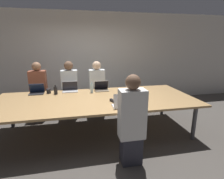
% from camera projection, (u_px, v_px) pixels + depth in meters
% --- Properties ---
extents(ground_plane, '(24.00, 24.00, 0.00)m').
position_uv_depth(ground_plane, '(97.00, 132.00, 3.80)').
color(ground_plane, '#4C4742').
extents(curtain_wall, '(12.00, 0.06, 2.80)m').
position_uv_depth(curtain_wall, '(88.00, 59.00, 5.45)').
color(curtain_wall, beige).
rests_on(curtain_wall, ground_plane).
extents(conference_table, '(4.09, 1.68, 0.77)m').
position_uv_depth(conference_table, '(96.00, 101.00, 3.61)').
color(conference_table, tan).
rests_on(conference_table, ground_plane).
extents(laptop_near_midright, '(0.32, 0.26, 0.26)m').
position_uv_depth(laptop_near_midright, '(122.00, 103.00, 3.09)').
color(laptop_near_midright, silver).
rests_on(laptop_near_midright, conference_table).
extents(person_near_midright, '(0.40, 0.24, 1.45)m').
position_uv_depth(person_near_midright, '(132.00, 122.00, 2.68)').
color(person_near_midright, '#2D2D38').
rests_on(person_near_midright, ground_plane).
extents(cup_near_midright, '(0.08, 0.08, 0.08)m').
position_uv_depth(cup_near_midright, '(135.00, 104.00, 3.18)').
color(cup_near_midright, brown).
rests_on(cup_near_midright, conference_table).
extents(laptop_far_midleft, '(0.36, 0.22, 0.23)m').
position_uv_depth(laptop_far_midleft, '(70.00, 88.00, 4.14)').
color(laptop_far_midleft, silver).
rests_on(laptop_far_midleft, conference_table).
extents(person_far_midleft, '(0.40, 0.24, 1.45)m').
position_uv_depth(person_far_midleft, '(70.00, 90.00, 4.52)').
color(person_far_midleft, '#2D2D38').
rests_on(person_far_midleft, ground_plane).
extents(bottle_far_midleft, '(0.08, 0.08, 0.21)m').
position_uv_depth(bottle_far_midleft, '(56.00, 90.00, 3.90)').
color(bottle_far_midleft, black).
rests_on(bottle_far_midleft, conference_table).
extents(laptop_far_center, '(0.33, 0.24, 0.23)m').
position_uv_depth(laptop_far_center, '(102.00, 88.00, 4.21)').
color(laptop_far_center, gray).
rests_on(laptop_far_center, conference_table).
extents(person_far_center, '(0.40, 0.24, 1.44)m').
position_uv_depth(person_far_center, '(97.00, 89.00, 4.61)').
color(person_far_center, '#2D2D38').
rests_on(person_far_center, ground_plane).
extents(bottle_far_center, '(0.06, 0.06, 0.26)m').
position_uv_depth(bottle_far_center, '(92.00, 88.00, 4.02)').
color(bottle_far_center, '#ADD1E0').
rests_on(bottle_far_center, conference_table).
extents(laptop_far_left, '(0.32, 0.22, 0.23)m').
position_uv_depth(laptop_far_left, '(37.00, 91.00, 3.95)').
color(laptop_far_left, '#333338').
rests_on(laptop_far_left, conference_table).
extents(person_far_left, '(0.40, 0.24, 1.44)m').
position_uv_depth(person_far_left, '(39.00, 91.00, 4.44)').
color(person_far_left, '#2D2D38').
rests_on(person_far_left, ground_plane).
extents(cup_far_left, '(0.09, 0.09, 0.10)m').
position_uv_depth(cup_far_left, '(49.00, 91.00, 3.98)').
color(cup_far_left, '#232328').
rests_on(cup_far_left, conference_table).
extents(stapler, '(0.10, 0.16, 0.05)m').
position_uv_depth(stapler, '(113.00, 101.00, 3.39)').
color(stapler, black).
rests_on(stapler, conference_table).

